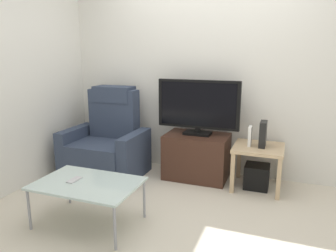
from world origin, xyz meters
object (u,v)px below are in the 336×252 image
(television, at_px, (198,106))
(coffee_table, at_px, (88,185))
(cell_phone, at_px, (74,180))
(side_table, at_px, (258,153))
(game_console, at_px, (263,134))
(subwoofer_box, at_px, (257,176))
(recliner_armchair, at_px, (107,144))
(tv_stand, at_px, (197,156))
(book_upright, at_px, (250,136))

(television, xyz_separation_m, coffee_table, (-0.61, -1.40, -0.52))
(coffee_table, xyz_separation_m, cell_phone, (-0.13, -0.00, 0.03))
(side_table, distance_m, game_console, 0.22)
(television, xyz_separation_m, game_console, (0.76, -0.06, -0.26))
(subwoofer_box, xyz_separation_m, game_console, (0.04, 0.01, 0.50))
(television, height_order, cell_phone, television)
(recliner_armchair, bearing_deg, side_table, 16.47)
(tv_stand, height_order, book_upright, book_upright)
(television, relative_size, book_upright, 4.36)
(game_console, bearing_deg, tv_stand, 177.07)
(tv_stand, xyz_separation_m, cell_phone, (-0.74, -1.39, 0.13))
(tv_stand, distance_m, recliner_armchair, 1.14)
(recliner_armchair, bearing_deg, coffee_table, -55.11)
(book_upright, bearing_deg, television, 171.97)
(tv_stand, distance_m, subwoofer_box, 0.74)
(subwoofer_box, xyz_separation_m, coffee_table, (-1.33, -1.33, 0.24))
(recliner_armchair, distance_m, coffee_table, 1.28)
(book_upright, bearing_deg, tv_stand, 173.69)
(subwoofer_box, height_order, cell_phone, cell_phone)
(tv_stand, distance_m, cell_phone, 1.58)
(tv_stand, relative_size, cell_phone, 5.00)
(book_upright, bearing_deg, game_console, 12.53)
(recliner_armchair, relative_size, book_upright, 4.79)
(tv_stand, xyz_separation_m, recliner_armchair, (-1.12, -0.21, 0.10))
(book_upright, height_order, coffee_table, book_upright)
(television, bearing_deg, cell_phone, -117.89)
(book_upright, bearing_deg, subwoofer_box, 11.31)
(game_console, relative_size, coffee_table, 0.31)
(tv_stand, height_order, recliner_armchair, recliner_armchair)
(side_table, xyz_separation_m, book_upright, (-0.10, -0.02, 0.19))
(recliner_armchair, xyz_separation_m, book_upright, (1.74, 0.14, 0.23))
(recliner_armchair, height_order, coffee_table, recliner_armchair)
(book_upright, xyz_separation_m, cell_phone, (-1.37, -1.32, -0.20))
(subwoofer_box, xyz_separation_m, cell_phone, (-1.47, -1.34, 0.27))
(television, bearing_deg, coffee_table, -113.48)
(subwoofer_box, bearing_deg, recliner_armchair, -175.01)
(tv_stand, bearing_deg, television, 90.00)
(book_upright, distance_m, game_console, 0.14)
(game_console, bearing_deg, book_upright, -167.47)
(television, distance_m, coffee_table, 1.61)
(cell_phone, bearing_deg, television, 64.56)
(side_table, relative_size, cell_phone, 3.60)
(side_table, xyz_separation_m, coffee_table, (-1.33, -1.33, -0.04))
(coffee_table, bearing_deg, side_table, 45.06)
(television, relative_size, recliner_armchair, 0.91)
(game_console, bearing_deg, recliner_armchair, -174.79)
(book_upright, relative_size, coffee_table, 0.25)
(television, distance_m, subwoofer_box, 1.05)
(recliner_armchair, xyz_separation_m, side_table, (1.84, 0.16, 0.04))
(subwoofer_box, distance_m, book_upright, 0.48)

